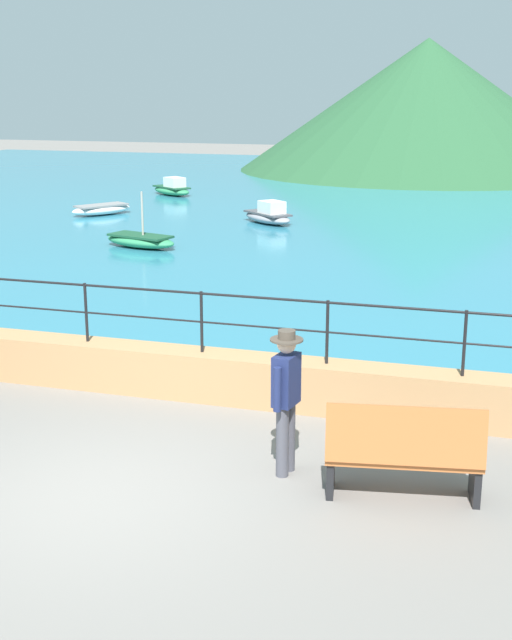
# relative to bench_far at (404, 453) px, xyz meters

# --- Properties ---
(ground_plane) EXTENTS (120.00, 120.00, 0.00)m
(ground_plane) POSITION_rel_bench_far_xyz_m (-3.22, -0.82, -0.56)
(ground_plane) COLOR slate
(promenade_wall) EXTENTS (20.00, 0.56, 0.70)m
(promenade_wall) POSITION_rel_bench_far_xyz_m (-3.22, 2.38, -0.21)
(promenade_wall) COLOR tan
(promenade_wall) RESTS_ON ground
(railing) EXTENTS (18.44, 0.04, 0.90)m
(railing) POSITION_rel_bench_far_xyz_m (-3.22, 2.38, 0.76)
(railing) COLOR black
(railing) RESTS_ON promenade_wall
(lake_water) EXTENTS (64.00, 44.32, 0.06)m
(lake_water) POSITION_rel_bench_far_xyz_m (-3.22, 25.02, -0.53)
(lake_water) COLOR teal
(lake_water) RESTS_ON ground
(hill_main) EXTENTS (20.41, 20.41, 7.04)m
(hill_main) POSITION_rel_bench_far_xyz_m (-3.92, 39.39, 2.96)
(hill_main) COLOR #285633
(hill_main) RESTS_ON ground
(bench_far) EXTENTS (1.77, 0.83, 1.13)m
(bench_far) POSITION_rel_bench_far_xyz_m (0.00, 0.00, 0.00)
(bench_far) COLOR #B76633
(bench_far) RESTS_ON ground
(person_walking) EXTENTS (0.38, 0.56, 1.75)m
(person_walking) POSITION_rel_bench_far_xyz_m (-1.41, 0.29, 0.42)
(person_walking) COLOR #4C4C56
(person_walking) RESTS_ON ground
(boat_0) EXTENTS (2.00, 2.42, 0.36)m
(boat_0) POSITION_rel_bench_far_xyz_m (-13.03, 18.57, -0.30)
(boat_0) COLOR white
(boat_0) RESTS_ON lake_water
(boat_1) EXTENTS (2.39, 2.07, 0.76)m
(boat_1) POSITION_rel_bench_far_xyz_m (-12.81, 24.66, -0.23)
(boat_1) COLOR #338C59
(boat_1) RESTS_ON lake_water
(boat_3) EXTENTS (2.46, 1.49, 1.57)m
(boat_3) POSITION_rel_bench_far_xyz_m (-9.02, 13.04, -0.30)
(boat_3) COLOR #338C59
(boat_3) RESTS_ON lake_water
(boat_4) EXTENTS (2.33, 2.19, 0.76)m
(boat_4) POSITION_rel_bench_far_xyz_m (-6.79, 18.36, -0.23)
(boat_4) COLOR gray
(boat_4) RESTS_ON lake_water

